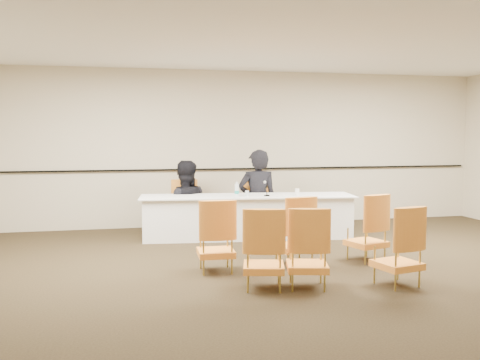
# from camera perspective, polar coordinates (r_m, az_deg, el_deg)

# --- Properties ---
(floor) EXTENTS (10.00, 10.00, 0.00)m
(floor) POSITION_cam_1_polar(r_m,az_deg,el_deg) (6.85, 7.08, -10.14)
(floor) COLOR black
(floor) RESTS_ON ground
(ceiling) EXTENTS (10.00, 10.00, 0.00)m
(ceiling) POSITION_cam_1_polar(r_m,az_deg,el_deg) (6.73, 7.36, 15.38)
(ceiling) COLOR white
(ceiling) RESTS_ON ground
(wall_back) EXTENTS (10.00, 0.04, 3.00)m
(wall_back) POSITION_cam_1_polar(r_m,az_deg,el_deg) (10.47, -0.17, 3.41)
(wall_back) COLOR beige
(wall_back) RESTS_ON ground
(wall_rail) EXTENTS (9.80, 0.04, 0.03)m
(wall_rail) POSITION_cam_1_polar(r_m,az_deg,el_deg) (10.45, -0.12, 1.21)
(wall_rail) COLOR black
(wall_rail) RESTS_ON wall_back
(panel_table) EXTENTS (3.71, 1.23, 0.73)m
(panel_table) POSITION_cam_1_polar(r_m,az_deg,el_deg) (9.18, 0.82, -3.92)
(panel_table) COLOR white
(panel_table) RESTS_ON ground
(panelist_main) EXTENTS (0.75, 0.53, 1.95)m
(panelist_main) POSITION_cam_1_polar(r_m,az_deg,el_deg) (9.73, 1.89, -2.48)
(panelist_main) COLOR black
(panelist_main) RESTS_ON ground
(panelist_main_chair) EXTENTS (0.55, 0.55, 0.95)m
(panelist_main_chair) POSITION_cam_1_polar(r_m,az_deg,el_deg) (9.74, 1.89, -2.76)
(panelist_main_chair) COLOR orange
(panelist_main_chair) RESTS_ON ground
(panelist_second) EXTENTS (0.95, 0.77, 1.81)m
(panelist_second) POSITION_cam_1_polar(r_m,az_deg,el_deg) (9.65, -5.93, -3.29)
(panelist_second) COLOR black
(panelist_second) RESTS_ON ground
(panelist_second_chair) EXTENTS (0.55, 0.55, 0.95)m
(panelist_second_chair) POSITION_cam_1_polar(r_m,az_deg,el_deg) (9.64, -5.94, -2.86)
(panelist_second_chair) COLOR orange
(panelist_second_chair) RESTS_ON ground
(papers) EXTENTS (0.34, 0.28, 0.00)m
(papers) POSITION_cam_1_polar(r_m,az_deg,el_deg) (9.16, 4.55, -1.65)
(papers) COLOR white
(papers) RESTS_ON panel_table
(microphone) EXTENTS (0.09, 0.18, 0.25)m
(microphone) POSITION_cam_1_polar(r_m,az_deg,el_deg) (9.05, 2.89, -0.92)
(microphone) COLOR black
(microphone) RESTS_ON panel_table
(water_bottle) EXTENTS (0.08, 0.08, 0.25)m
(water_bottle) POSITION_cam_1_polar(r_m,az_deg,el_deg) (8.99, -0.34, -0.97)
(water_bottle) COLOR teal
(water_bottle) RESTS_ON panel_table
(drinking_glass) EXTENTS (0.09, 0.09, 0.10)m
(drinking_glass) POSITION_cam_1_polar(r_m,az_deg,el_deg) (9.00, 0.76, -1.44)
(drinking_glass) COLOR silver
(drinking_glass) RESTS_ON panel_table
(coffee_cup) EXTENTS (0.09, 0.09, 0.11)m
(coffee_cup) POSITION_cam_1_polar(r_m,az_deg,el_deg) (9.19, 6.11, -1.29)
(coffee_cup) COLOR white
(coffee_cup) RESTS_ON panel_table
(aud_chair_front_left) EXTENTS (0.52, 0.52, 0.95)m
(aud_chair_front_left) POSITION_cam_1_polar(r_m,az_deg,el_deg) (6.93, -2.59, -5.90)
(aud_chair_front_left) COLOR orange
(aud_chair_front_left) RESTS_ON ground
(aud_chair_front_mid) EXTENTS (0.57, 0.57, 0.95)m
(aud_chair_front_mid) POSITION_cam_1_polar(r_m,az_deg,el_deg) (7.28, 5.79, -5.38)
(aud_chair_front_mid) COLOR orange
(aud_chair_front_mid) RESTS_ON ground
(aud_chair_front_right) EXTENTS (0.62, 0.62, 0.95)m
(aud_chair_front_right) POSITION_cam_1_polar(r_m,az_deg,el_deg) (7.71, 13.34, -4.92)
(aud_chair_front_right) COLOR orange
(aud_chair_front_right) RESTS_ON ground
(aud_chair_back_left) EXTENTS (0.61, 0.61, 0.95)m
(aud_chair_back_left) POSITION_cam_1_polar(r_m,az_deg,el_deg) (6.17, 2.55, -7.24)
(aud_chair_back_left) COLOR orange
(aud_chair_back_left) RESTS_ON ground
(aud_chair_back_mid) EXTENTS (0.61, 0.61, 0.95)m
(aud_chair_back_mid) POSITION_cam_1_polar(r_m,az_deg,el_deg) (6.25, 7.20, -7.11)
(aud_chair_back_mid) COLOR orange
(aud_chair_back_mid) RESTS_ON ground
(aud_chair_back_right) EXTENTS (0.60, 0.60, 0.95)m
(aud_chair_back_right) POSITION_cam_1_polar(r_m,az_deg,el_deg) (6.56, 16.43, -6.71)
(aud_chair_back_right) COLOR orange
(aud_chair_back_right) RESTS_ON ground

